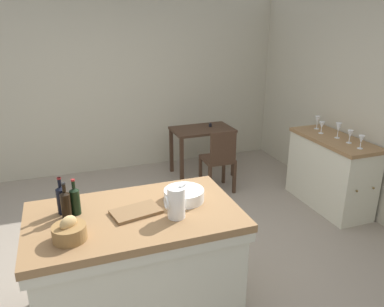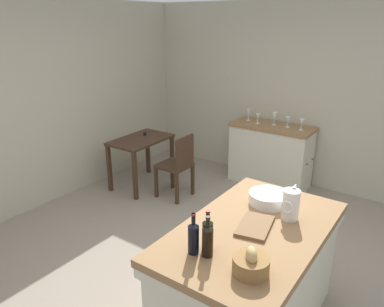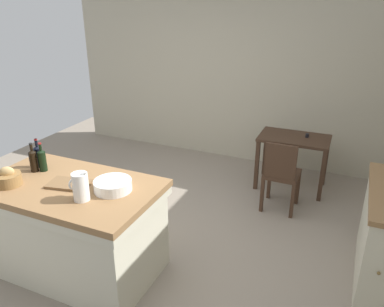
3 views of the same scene
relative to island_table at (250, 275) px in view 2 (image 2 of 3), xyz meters
The scene contains 19 objects.
ground_plane 0.93m from the island_table, 57.75° to the left, with size 6.76×6.76×0.00m, color gray.
wall_back 3.39m from the island_table, 82.67° to the left, with size 5.32×0.12×2.60m, color #B2AA93.
wall_right 3.20m from the island_table, 12.43° to the left, with size 0.12×5.20×2.60m, color #B2AA93.
island_table is the anchor object (origin of this frame).
side_cabinet 2.87m from the island_table, 20.87° to the left, with size 0.52×1.19×0.91m.
writing_desk 2.96m from the island_table, 58.81° to the left, with size 0.91×0.57×0.78m.
wooden_chair 2.40m from the island_table, 50.74° to the left, with size 0.40×0.40×0.90m.
pitcher 0.63m from the island_table, 30.15° to the right, with size 0.17×0.13×0.28m.
wash_bowl 0.63m from the island_table, ahead, with size 0.32×0.32×0.09m, color white.
bread_basket 0.70m from the island_table, 155.76° to the right, with size 0.22×0.22×0.17m.
cutting_board 0.43m from the island_table, 18.05° to the right, with size 0.36×0.22×0.02m, color brown.
wine_bottle_dark 0.68m from the island_table, 161.53° to the left, with size 0.07×0.07×0.28m.
wine_bottle_amber 0.76m from the island_table, 159.87° to the left, with size 0.07×0.07×0.29m.
wine_bottle_green 0.72m from the island_table, 168.93° to the left, with size 0.07×0.07×0.28m.
wine_glass_far_left 2.79m from the island_table, 12.73° to the left, with size 0.07×0.07×0.15m.
wine_glass_left 2.87m from the island_table, 16.65° to the left, with size 0.07×0.07×0.15m.
wine_glass_middle 2.94m from the island_table, 20.54° to the left, with size 0.07×0.07×0.19m.
wine_glass_right 2.97m from the island_table, 25.17° to the left, with size 0.07×0.07×0.15m.
wine_glass_far_right 3.12m from the island_table, 27.76° to the left, with size 0.07×0.07×0.17m.
Camera 2 is at (-2.60, -1.65, 2.34)m, focal length 34.65 mm.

